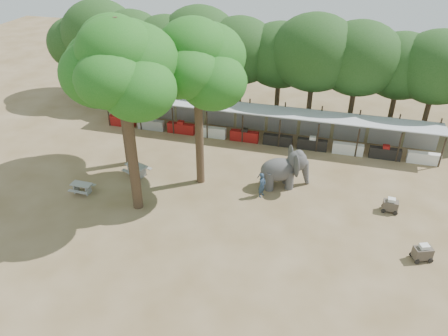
% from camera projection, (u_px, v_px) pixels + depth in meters
% --- Properties ---
extents(ground, '(100.00, 100.00, 0.00)m').
position_uv_depth(ground, '(218.00, 242.00, 25.61)').
color(ground, brown).
rests_on(ground, ground).
extents(vendor_stalls, '(28.00, 2.99, 2.80)m').
position_uv_depth(vendor_stalls, '(263.00, 125.00, 36.44)').
color(vendor_stalls, '#AAABB2').
rests_on(vendor_stalls, ground).
extents(yard_tree_left, '(7.10, 6.90, 11.02)m').
position_uv_depth(yard_tree_left, '(116.00, 57.00, 29.38)').
color(yard_tree_left, '#332316').
rests_on(yard_tree_left, ground).
extents(yard_tree_center, '(7.10, 6.90, 12.04)m').
position_uv_depth(yard_tree_center, '(121.00, 69.00, 24.05)').
color(yard_tree_center, '#332316').
rests_on(yard_tree_center, ground).
extents(yard_tree_back, '(7.10, 6.90, 11.36)m').
position_uv_depth(yard_tree_back, '(196.00, 63.00, 27.02)').
color(yard_tree_back, '#332316').
rests_on(yard_tree_back, ground).
extents(backdrop_trees, '(46.46, 5.95, 8.33)m').
position_uv_depth(backdrop_trees, '(277.00, 57.00, 38.46)').
color(backdrop_trees, '#332316').
rests_on(backdrop_trees, ground).
extents(elephant, '(3.70, 2.86, 2.76)m').
position_uv_depth(elephant, '(285.00, 169.00, 30.07)').
color(elephant, '#3C3A3A').
rests_on(elephant, ground).
extents(handler, '(0.60, 0.74, 1.78)m').
position_uv_depth(handler, '(262.00, 185.00, 29.20)').
color(handler, '#26384C').
rests_on(handler, ground).
extents(picnic_table_near, '(1.46, 1.32, 0.72)m').
position_uv_depth(picnic_table_near, '(82.00, 187.00, 29.76)').
color(picnic_table_near, gray).
rests_on(picnic_table_near, ground).
extents(picnic_table_far, '(2.08, 1.98, 0.83)m').
position_uv_depth(picnic_table_far, '(137.00, 168.00, 31.71)').
color(picnic_table_far, gray).
rests_on(picnic_table_far, ground).
extents(cart_front, '(1.26, 1.05, 1.05)m').
position_uv_depth(cart_front, '(423.00, 252.00, 24.07)').
color(cart_front, '#3B3229').
rests_on(cart_front, ground).
extents(cart_back, '(1.06, 0.72, 1.00)m').
position_uv_depth(cart_back, '(390.00, 205.00, 27.92)').
color(cart_back, '#3B3229').
rests_on(cart_back, ground).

